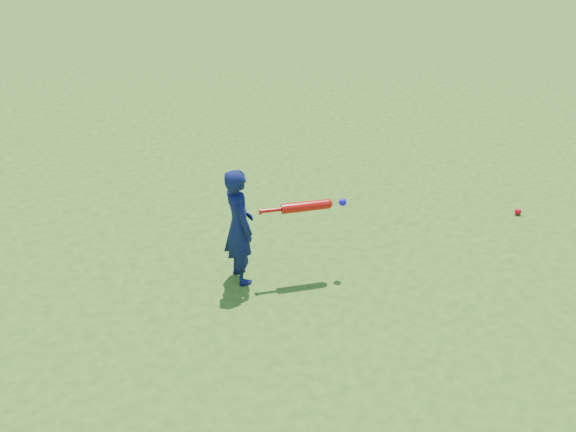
{
  "coord_description": "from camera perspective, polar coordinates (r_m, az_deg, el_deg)",
  "views": [
    {
      "loc": [
        -2.33,
        -4.97,
        3.77
      ],
      "look_at": [
        -0.11,
        0.2,
        0.67
      ],
      "focal_mm": 40.0,
      "sensor_mm": 36.0,
      "label": 1
    }
  ],
  "objects": [
    {
      "name": "ground",
      "position": [
        6.66,
        1.6,
        -5.65
      ],
      "size": [
        80.0,
        80.0,
        0.0
      ],
      "primitive_type": "plane",
      "color": "#346718",
      "rests_on": "ground"
    },
    {
      "name": "bat_swing",
      "position": [
        6.37,
        1.85,
        0.89
      ],
      "size": [
        0.89,
        0.22,
        0.1
      ],
      "rotation": [
        0.0,
        0.0,
        -0.17
      ],
      "color": "red",
      "rests_on": "ground"
    },
    {
      "name": "child",
      "position": [
        6.37,
        -4.38,
        -0.93
      ],
      "size": [
        0.31,
        0.46,
        1.23
      ],
      "primitive_type": "imported",
      "rotation": [
        0.0,
        0.0,
        1.6
      ],
      "color": "#0E1645",
      "rests_on": "ground"
    },
    {
      "name": "ground_ball_red",
      "position": [
        8.32,
        19.77,
        0.36
      ],
      "size": [
        0.08,
        0.08,
        0.08
      ],
      "primitive_type": "sphere",
      "color": "red",
      "rests_on": "ground"
    }
  ]
}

